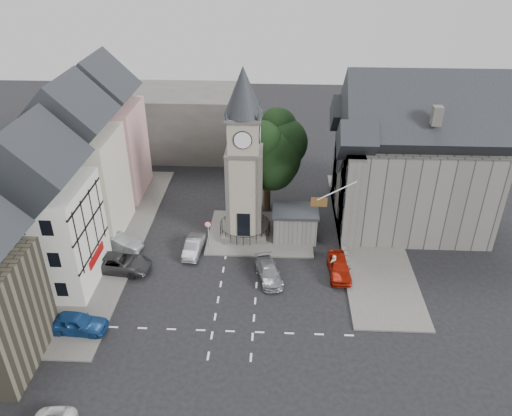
# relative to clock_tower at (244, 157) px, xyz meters

# --- Properties ---
(ground) EXTENTS (120.00, 120.00, 0.00)m
(ground) POSITION_rel_clock_tower_xyz_m (0.00, -7.99, -8.12)
(ground) COLOR black
(ground) RESTS_ON ground
(pavement_west) EXTENTS (6.00, 30.00, 0.14)m
(pavement_west) POSITION_rel_clock_tower_xyz_m (-12.50, -1.99, -8.05)
(pavement_west) COLOR #595651
(pavement_west) RESTS_ON ground
(pavement_east) EXTENTS (6.00, 26.00, 0.14)m
(pavement_east) POSITION_rel_clock_tower_xyz_m (12.00, 0.01, -8.05)
(pavement_east) COLOR #595651
(pavement_east) RESTS_ON ground
(central_island) EXTENTS (10.00, 8.00, 0.16)m
(central_island) POSITION_rel_clock_tower_xyz_m (1.50, 0.01, -8.04)
(central_island) COLOR #595651
(central_island) RESTS_ON ground
(road_markings) EXTENTS (20.00, 8.00, 0.01)m
(road_markings) POSITION_rel_clock_tower_xyz_m (0.00, -13.49, -8.12)
(road_markings) COLOR silver
(road_markings) RESTS_ON ground
(clock_tower) EXTENTS (4.86, 4.86, 16.25)m
(clock_tower) POSITION_rel_clock_tower_xyz_m (0.00, 0.00, 0.00)
(clock_tower) COLOR #4C4944
(clock_tower) RESTS_ON ground
(stone_shelter) EXTENTS (4.30, 3.30, 3.08)m
(stone_shelter) POSITION_rel_clock_tower_xyz_m (4.80, -0.49, -6.57)
(stone_shelter) COLOR #615F59
(stone_shelter) RESTS_ON ground
(town_tree) EXTENTS (7.20, 7.20, 10.80)m
(town_tree) POSITION_rel_clock_tower_xyz_m (2.00, 5.01, -1.15)
(town_tree) COLOR black
(town_tree) RESTS_ON ground
(warning_sign_post) EXTENTS (0.70, 0.19, 2.85)m
(warning_sign_post) POSITION_rel_clock_tower_xyz_m (-3.20, -2.56, -6.09)
(warning_sign_post) COLOR black
(warning_sign_post) RESTS_ON ground
(terrace_pink) EXTENTS (8.10, 7.60, 12.80)m
(terrace_pink) POSITION_rel_clock_tower_xyz_m (-15.50, 8.01, -1.54)
(terrace_pink) COLOR #E0A69A
(terrace_pink) RESTS_ON ground
(terrace_cream) EXTENTS (8.10, 7.60, 12.80)m
(terrace_cream) POSITION_rel_clock_tower_xyz_m (-15.50, 0.01, -1.54)
(terrace_cream) COLOR beige
(terrace_cream) RESTS_ON ground
(terrace_tudor) EXTENTS (8.10, 7.60, 12.00)m
(terrace_tudor) POSITION_rel_clock_tower_xyz_m (-15.50, -7.99, -1.93)
(terrace_tudor) COLOR silver
(terrace_tudor) RESTS_ON ground
(backdrop_west) EXTENTS (20.00, 10.00, 8.00)m
(backdrop_west) POSITION_rel_clock_tower_xyz_m (-12.00, 20.01, -4.12)
(backdrop_west) COLOR #4C4944
(backdrop_west) RESTS_ON ground
(east_building) EXTENTS (14.40, 11.40, 12.60)m
(east_building) POSITION_rel_clock_tower_xyz_m (15.59, 3.01, -1.86)
(east_building) COLOR #615F59
(east_building) RESTS_ON ground
(east_boundary_wall) EXTENTS (0.40, 16.00, 0.90)m
(east_boundary_wall) POSITION_rel_clock_tower_xyz_m (9.20, 2.01, -7.67)
(east_boundary_wall) COLOR #615F59
(east_boundary_wall) RESTS_ON ground
(flagpole) EXTENTS (3.68, 0.10, 2.74)m
(flagpole) POSITION_rel_clock_tower_xyz_m (8.00, -3.99, -1.12)
(flagpole) COLOR white
(flagpole) RESTS_ON ground
(car_west_blue) EXTENTS (4.64, 2.04, 1.55)m
(car_west_blue) POSITION_rel_clock_tower_xyz_m (-11.50, -13.99, -7.34)
(car_west_blue) COLOR navy
(car_west_blue) RESTS_ON ground
(car_west_silver) EXTENTS (4.65, 2.63, 1.45)m
(car_west_silver) POSITION_rel_clock_tower_xyz_m (-11.50, -3.24, -7.40)
(car_west_silver) COLOR #94979B
(car_west_silver) RESTS_ON ground
(car_west_grey) EXTENTS (5.77, 3.16, 1.53)m
(car_west_grey) POSITION_rel_clock_tower_xyz_m (-10.44, -6.44, -7.35)
(car_west_grey) COLOR #323235
(car_west_grey) RESTS_ON ground
(car_island_silver) EXTENTS (1.66, 4.06, 1.31)m
(car_island_silver) POSITION_rel_clock_tower_xyz_m (-4.49, -3.49, -7.47)
(car_island_silver) COLOR gray
(car_island_silver) RESTS_ON ground
(car_island_east) EXTENTS (2.82, 4.67, 1.27)m
(car_island_east) POSITION_rel_clock_tower_xyz_m (2.50, -7.01, -7.49)
(car_island_east) COLOR gray
(car_island_east) RESTS_ON ground
(car_east_red) EXTENTS (1.93, 4.48, 1.51)m
(car_east_red) POSITION_rel_clock_tower_xyz_m (8.50, -6.11, -7.37)
(car_east_red) COLOR #9D1808
(car_east_red) RESTS_ON ground
(pedestrian) EXTENTS (0.81, 0.74, 1.85)m
(pedestrian) POSITION_rel_clock_tower_xyz_m (8.00, -5.99, -7.19)
(pedestrian) COLOR #B8B298
(pedestrian) RESTS_ON ground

